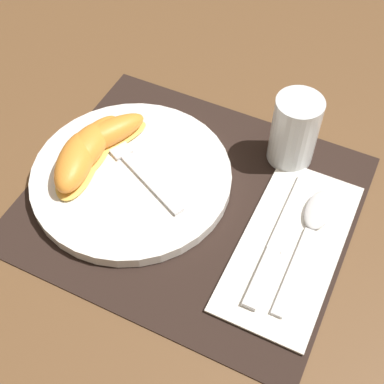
{
  "coord_description": "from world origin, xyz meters",
  "views": [
    {
      "loc": [
        0.18,
        -0.37,
        0.56
      ],
      "look_at": [
        0.0,
        -0.0,
        0.02
      ],
      "focal_mm": 50.0,
      "sensor_mm": 36.0,
      "label": 1
    }
  ],
  "objects_px": {
    "spoon": "(313,225)",
    "citrus_wedge_2": "(85,150)",
    "fork": "(129,159)",
    "citrus_wedge_3": "(76,162)",
    "plate": "(131,177)",
    "juice_glass": "(294,134)",
    "citrus_wedge_0": "(105,136)",
    "knife": "(278,241)",
    "citrus_wedge_1": "(90,144)"
  },
  "relations": [
    {
      "from": "spoon",
      "to": "citrus_wedge_2",
      "type": "xyz_separation_m",
      "value": [
        -0.31,
        -0.03,
        0.02
      ]
    },
    {
      "from": "fork",
      "to": "citrus_wedge_3",
      "type": "relative_size",
      "value": 1.56
    },
    {
      "from": "plate",
      "to": "citrus_wedge_2",
      "type": "bearing_deg",
      "value": -177.11
    },
    {
      "from": "citrus_wedge_3",
      "to": "plate",
      "type": "bearing_deg",
      "value": 22.37
    },
    {
      "from": "juice_glass",
      "to": "citrus_wedge_2",
      "type": "xyz_separation_m",
      "value": [
        -0.24,
        -0.14,
        -0.01
      ]
    },
    {
      "from": "spoon",
      "to": "citrus_wedge_0",
      "type": "distance_m",
      "value": 0.3
    },
    {
      "from": "citrus_wedge_0",
      "to": "citrus_wedge_3",
      "type": "distance_m",
      "value": 0.06
    },
    {
      "from": "juice_glass",
      "to": "fork",
      "type": "bearing_deg",
      "value": -148.5
    },
    {
      "from": "spoon",
      "to": "citrus_wedge_2",
      "type": "relative_size",
      "value": 1.77
    },
    {
      "from": "juice_glass",
      "to": "citrus_wedge_3",
      "type": "height_order",
      "value": "juice_glass"
    },
    {
      "from": "citrus_wedge_0",
      "to": "knife",
      "type": "bearing_deg",
      "value": -8.49
    },
    {
      "from": "plate",
      "to": "fork",
      "type": "height_order",
      "value": "fork"
    },
    {
      "from": "knife",
      "to": "spoon",
      "type": "relative_size",
      "value": 1.08
    },
    {
      "from": "plate",
      "to": "citrus_wedge_3",
      "type": "distance_m",
      "value": 0.07
    },
    {
      "from": "citrus_wedge_0",
      "to": "citrus_wedge_3",
      "type": "relative_size",
      "value": 1.11
    },
    {
      "from": "citrus_wedge_0",
      "to": "citrus_wedge_1",
      "type": "height_order",
      "value": "same"
    },
    {
      "from": "citrus_wedge_0",
      "to": "citrus_wedge_2",
      "type": "distance_m",
      "value": 0.04
    },
    {
      "from": "plate",
      "to": "fork",
      "type": "relative_size",
      "value": 1.46
    },
    {
      "from": "citrus_wedge_1",
      "to": "citrus_wedge_2",
      "type": "xyz_separation_m",
      "value": [
        0.0,
        -0.01,
        0.0
      ]
    },
    {
      "from": "fork",
      "to": "citrus_wedge_0",
      "type": "distance_m",
      "value": 0.05
    },
    {
      "from": "knife",
      "to": "citrus_wedge_3",
      "type": "relative_size",
      "value": 1.77
    },
    {
      "from": "plate",
      "to": "citrus_wedge_1",
      "type": "distance_m",
      "value": 0.07
    },
    {
      "from": "spoon",
      "to": "citrus_wedge_1",
      "type": "relative_size",
      "value": 1.45
    },
    {
      "from": "plate",
      "to": "knife",
      "type": "bearing_deg",
      "value": -2.23
    },
    {
      "from": "spoon",
      "to": "knife",
      "type": "bearing_deg",
      "value": -128.26
    },
    {
      "from": "knife",
      "to": "citrus_wedge_2",
      "type": "xyz_separation_m",
      "value": [
        -0.27,
        0.0,
        0.03
      ]
    },
    {
      "from": "citrus_wedge_0",
      "to": "juice_glass",
      "type": "bearing_deg",
      "value": 23.62
    },
    {
      "from": "juice_glass",
      "to": "citrus_wedge_1",
      "type": "relative_size",
      "value": 0.78
    },
    {
      "from": "plate",
      "to": "citrus_wedge_2",
      "type": "height_order",
      "value": "citrus_wedge_2"
    },
    {
      "from": "fork",
      "to": "citrus_wedge_2",
      "type": "distance_m",
      "value": 0.06
    },
    {
      "from": "fork",
      "to": "citrus_wedge_1",
      "type": "xyz_separation_m",
      "value": [
        -0.05,
        -0.01,
        0.01
      ]
    },
    {
      "from": "knife",
      "to": "juice_glass",
      "type": "bearing_deg",
      "value": 103.93
    },
    {
      "from": "citrus_wedge_1",
      "to": "citrus_wedge_2",
      "type": "height_order",
      "value": "citrus_wedge_2"
    },
    {
      "from": "plate",
      "to": "knife",
      "type": "relative_size",
      "value": 1.29
    },
    {
      "from": "citrus_wedge_1",
      "to": "fork",
      "type": "bearing_deg",
      "value": 7.69
    },
    {
      "from": "knife",
      "to": "citrus_wedge_2",
      "type": "height_order",
      "value": "citrus_wedge_2"
    },
    {
      "from": "knife",
      "to": "fork",
      "type": "relative_size",
      "value": 1.13
    },
    {
      "from": "juice_glass",
      "to": "citrus_wedge_2",
      "type": "bearing_deg",
      "value": -150.43
    },
    {
      "from": "juice_glass",
      "to": "citrus_wedge_3",
      "type": "relative_size",
      "value": 0.87
    },
    {
      "from": "knife",
      "to": "citrus_wedge_2",
      "type": "bearing_deg",
      "value": 178.99
    },
    {
      "from": "spoon",
      "to": "citrus_wedge_1",
      "type": "distance_m",
      "value": 0.31
    },
    {
      "from": "plate",
      "to": "citrus_wedge_1",
      "type": "height_order",
      "value": "citrus_wedge_1"
    },
    {
      "from": "citrus_wedge_3",
      "to": "spoon",
      "type": "bearing_deg",
      "value": 10.73
    },
    {
      "from": "juice_glass",
      "to": "spoon",
      "type": "distance_m",
      "value": 0.13
    },
    {
      "from": "plate",
      "to": "juice_glass",
      "type": "relative_size",
      "value": 2.61
    },
    {
      "from": "juice_glass",
      "to": "fork",
      "type": "height_order",
      "value": "juice_glass"
    },
    {
      "from": "fork",
      "to": "knife",
      "type": "bearing_deg",
      "value": -6.71
    },
    {
      "from": "plate",
      "to": "citrus_wedge_3",
      "type": "relative_size",
      "value": 2.28
    },
    {
      "from": "juice_glass",
      "to": "citrus_wedge_3",
      "type": "distance_m",
      "value": 0.29
    },
    {
      "from": "spoon",
      "to": "citrus_wedge_0",
      "type": "xyz_separation_m",
      "value": [
        -0.3,
        0.0,
        0.02
      ]
    }
  ]
}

